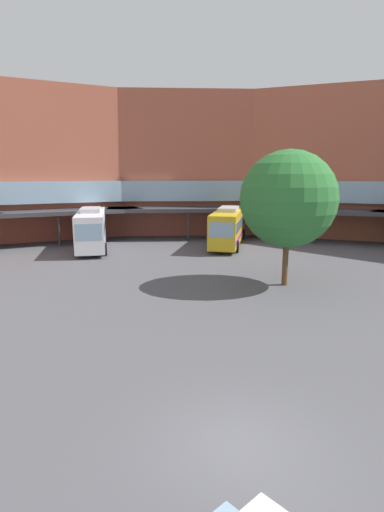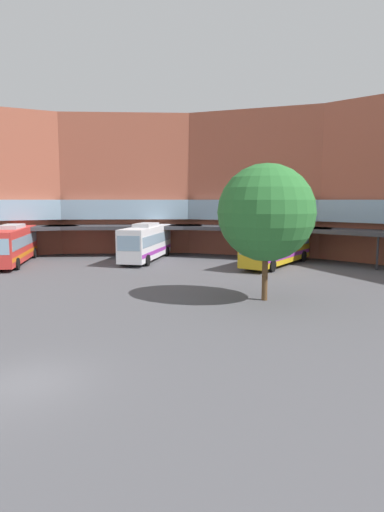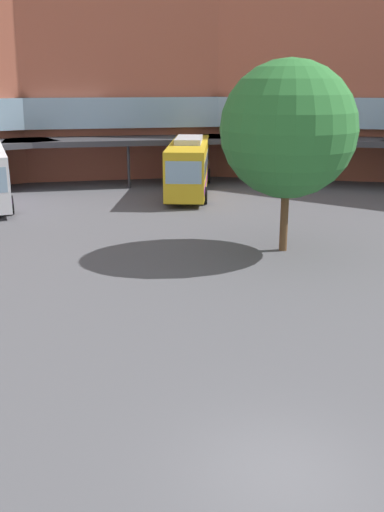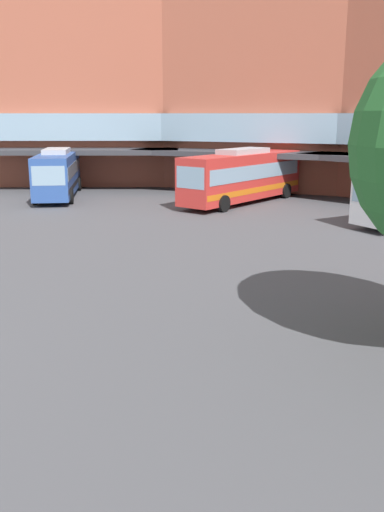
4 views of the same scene
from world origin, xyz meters
name	(u,v)px [view 1 (image 1 of 4)]	position (x,y,z in m)	size (l,w,h in m)	color
ground_plane	(239,445)	(0.00, 0.00, 0.00)	(128.82, 128.82, 0.00)	#515156
station_building	(190,167)	(0.00, 27.77, 7.65)	(85.40, 38.91, 16.10)	#AD5942
bus_0	(92,228)	(-9.37, 28.91, 1.96)	(4.09, 11.15, 3.88)	white
bus_1	(228,226)	(3.92, 30.14, 1.92)	(5.19, 11.70, 3.80)	gold
plaza_tree	(288,199)	(5.47, 15.22, 5.48)	(6.00, 6.00, 8.50)	brown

